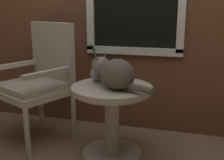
% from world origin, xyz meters
% --- Properties ---
extents(ground_plane, '(6.00, 6.00, 0.00)m').
position_xyz_m(ground_plane, '(0.00, 0.00, 0.00)').
color(ground_plane, '#7F6047').
extents(wicker_side_table, '(0.63, 0.63, 0.59)m').
position_xyz_m(wicker_side_table, '(0.14, 0.08, 0.41)').
color(wicker_side_table, '#B2A893').
rests_on(wicker_side_table, ground_plane).
extents(wicker_chair, '(0.73, 0.72, 1.06)m').
position_xyz_m(wicker_chair, '(-0.58, 0.25, 0.57)').
color(wicker_chair, '#B2A893').
rests_on(wicker_chair, ground_plane).
extents(cat, '(0.52, 0.33, 0.24)m').
position_xyz_m(cat, '(0.19, 0.02, 0.71)').
color(cat, brown).
rests_on(cat, wicker_side_table).
extents(pewter_vase_with_ivy, '(0.13, 0.12, 0.31)m').
position_xyz_m(pewter_vase_with_ivy, '(-0.01, 0.17, 0.68)').
color(pewter_vase_with_ivy, '#99999E').
rests_on(pewter_vase_with_ivy, wicker_side_table).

